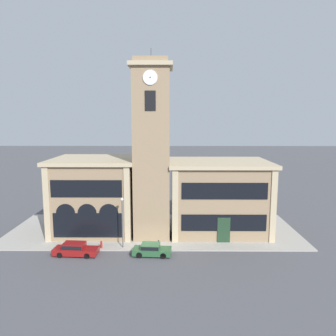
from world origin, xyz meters
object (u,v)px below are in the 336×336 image
at_px(street_lamp, 122,215).
at_px(fire_hydrant, 101,245).
at_px(bollard, 159,245).
at_px(parked_car_mid, 152,249).
at_px(parked_car_near, 75,249).

height_order(street_lamp, fire_hydrant, street_lamp).
height_order(bollard, fire_hydrant, bollard).
distance_m(parked_car_mid, fire_hydrant, 5.97).
xyz_separation_m(street_lamp, fire_hydrant, (-2.39, -0.26, -3.36)).
bearing_deg(fire_hydrant, bollard, -2.48).
bearing_deg(fire_hydrant, parked_car_near, -147.10).
relative_size(parked_car_mid, bollard, 3.97).
height_order(parked_car_near, fire_hydrant, parked_car_near).
distance_m(parked_car_near, bollard, 9.05).
distance_m(parked_car_mid, street_lamp, 5.03).
height_order(parked_car_near, street_lamp, street_lamp).
distance_m(parked_car_near, parked_car_mid, 8.24).
distance_m(parked_car_mid, bollard, 1.51).
bearing_deg(parked_car_near, fire_hydrant, 36.84).
xyz_separation_m(parked_car_mid, bollard, (0.71, 1.34, -0.01)).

